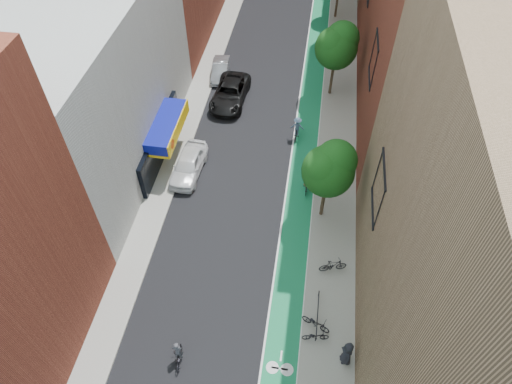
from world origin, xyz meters
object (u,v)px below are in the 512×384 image
at_px(parked_car_black, 230,93).
at_px(cyclist_lane_far, 297,130).
at_px(cyclist_lane_near, 308,180).
at_px(cyclist_lane_mid, 313,162).
at_px(cyclist_lead, 178,355).
at_px(parked_car_silver, 220,70).
at_px(pedestrian, 347,353).
at_px(parked_car_white, 188,164).

relative_size(parked_car_black, cyclist_lane_far, 2.94).
height_order(cyclist_lane_near, cyclist_lane_mid, cyclist_lane_near).
bearing_deg(cyclist_lead, parked_car_silver, -92.03).
bearing_deg(parked_car_black, pedestrian, -61.88).
relative_size(cyclist_lead, pedestrian, 1.02).
bearing_deg(cyclist_lane_far, parked_car_silver, -39.30).
height_order(cyclist_lead, cyclist_lane_far, cyclist_lane_far).
relative_size(parked_car_white, cyclist_lane_far, 2.42).
distance_m(cyclist_lane_near, pedestrian, 12.73).
bearing_deg(cyclist_lane_mid, parked_car_black, -58.12).
distance_m(parked_car_silver, cyclist_lane_mid, 14.39).
bearing_deg(cyclist_lane_near, pedestrian, 105.18).
distance_m(parked_car_white, cyclist_lane_near, 8.87).
distance_m(cyclist_lead, pedestrian, 9.03).
xyz_separation_m(parked_car_black, cyclist_lane_far, (6.20, -4.01, 0.06)).
bearing_deg(parked_car_silver, cyclist_lead, -88.97).
bearing_deg(parked_car_black, cyclist_lead, -83.75).
height_order(parked_car_silver, pedestrian, pedestrian).
xyz_separation_m(parked_car_white, parked_car_black, (1.43, 9.05, -0.01)).
xyz_separation_m(parked_car_white, cyclist_lane_far, (7.63, 5.04, 0.05)).
bearing_deg(parked_car_black, cyclist_lane_near, -49.20).
xyz_separation_m(parked_car_white, pedestrian, (11.88, -12.72, 0.26)).
distance_m(parked_car_white, cyclist_lead, 14.31).
distance_m(parked_car_silver, pedestrian, 28.10).
bearing_deg(parked_car_white, parked_car_black, 84.07).
relative_size(parked_car_white, cyclist_lane_near, 2.17).
bearing_deg(cyclist_lead, cyclist_lane_near, -122.13).
distance_m(parked_car_black, cyclist_lead, 23.09).
xyz_separation_m(parked_car_white, cyclist_lead, (2.95, -14.00, -0.19)).
bearing_deg(parked_car_silver, pedestrian, -70.25).
bearing_deg(cyclist_lane_mid, cyclist_lane_far, -80.31).
bearing_deg(parked_car_white, cyclist_lane_near, 0.73).
xyz_separation_m(parked_car_silver, cyclist_lane_mid, (9.30, -10.98, 0.09)).
bearing_deg(cyclist_lane_far, pedestrian, 108.51).
bearing_deg(cyclist_lane_mid, cyclist_lane_near, 68.10).
relative_size(cyclist_lead, cyclist_lane_near, 0.86).
bearing_deg(cyclist_lead, cyclist_lane_mid, -120.21).
relative_size(cyclist_lane_mid, pedestrian, 1.09).
xyz_separation_m(cyclist_lead, cyclist_lane_mid, (6.18, 15.68, 0.13)).
bearing_deg(parked_car_silver, cyclist_lane_far, -49.99).
bearing_deg(cyclist_lane_near, parked_car_white, -0.84).
bearing_deg(cyclist_lane_mid, parked_car_silver, -64.13).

